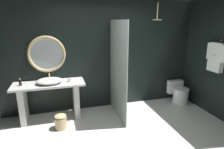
% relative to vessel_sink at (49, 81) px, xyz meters
% --- Properties ---
extents(back_wall_panel, '(4.80, 0.10, 2.60)m').
position_rel_vessel_sink_xyz_m(back_wall_panel, '(1.27, 0.38, 0.41)').
color(back_wall_panel, black).
rests_on(back_wall_panel, ground_plane).
extents(side_wall_right, '(0.10, 2.47, 2.60)m').
position_rel_vessel_sink_xyz_m(side_wall_right, '(3.62, -0.76, 0.41)').
color(side_wall_right, black).
rests_on(side_wall_right, ground_plane).
extents(vanity_counter, '(1.50, 0.57, 0.83)m').
position_rel_vessel_sink_xyz_m(vanity_counter, '(-0.02, 0.02, -0.37)').
color(vanity_counter, silver).
rests_on(vanity_counter, ground_plane).
extents(vessel_sink, '(0.54, 0.45, 0.17)m').
position_rel_vessel_sink_xyz_m(vessel_sink, '(0.00, 0.00, 0.00)').
color(vessel_sink, white).
rests_on(vessel_sink, vanity_counter).
extents(tumbler_cup, '(0.08, 0.08, 0.08)m').
position_rel_vessel_sink_xyz_m(tumbler_cup, '(0.42, -0.00, -0.02)').
color(tumbler_cup, silver).
rests_on(tumbler_cup, vanity_counter).
extents(soap_dispenser, '(0.05, 0.05, 0.16)m').
position_rel_vessel_sink_xyz_m(soap_dispenser, '(-0.57, 0.02, 0.01)').
color(soap_dispenser, black).
rests_on(soap_dispenser, vanity_counter).
extents(round_wall_mirror, '(0.81, 0.06, 0.81)m').
position_rel_vessel_sink_xyz_m(round_wall_mirror, '(-0.02, 0.29, 0.52)').
color(round_wall_mirror, '#D6B77F').
extents(shower_glass_panel, '(0.02, 1.15, 2.13)m').
position_rel_vessel_sink_xyz_m(shower_glass_panel, '(1.45, -0.25, 0.18)').
color(shower_glass_panel, silver).
rests_on(shower_glass_panel, ground_plane).
extents(rain_shower_head, '(0.20, 0.20, 0.38)m').
position_rel_vessel_sink_xyz_m(rain_shower_head, '(2.43, -0.05, 1.28)').
color(rain_shower_head, '#D6B77F').
extents(hanging_bathrobe, '(0.20, 0.52, 0.69)m').
position_rel_vessel_sink_xyz_m(hanging_bathrobe, '(3.48, -0.80, 0.50)').
color(hanging_bathrobe, '#D6B77F').
extents(toilet, '(0.41, 0.57, 0.56)m').
position_rel_vessel_sink_xyz_m(toilet, '(3.22, -0.02, -0.63)').
color(toilet, white).
rests_on(toilet, ground_plane).
extents(waste_bin, '(0.24, 0.24, 0.31)m').
position_rel_vessel_sink_xyz_m(waste_bin, '(0.17, -0.47, -0.73)').
color(waste_bin, '#D6B77F').
rests_on(waste_bin, ground_plane).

